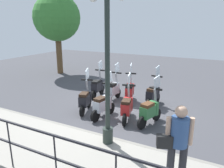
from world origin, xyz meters
TOP-DOWN VIEW (x-y plane):
  - ground_plane at (0.00, 0.00)m, footprint 28.00×28.00m
  - promenade_walkway at (-3.15, 0.00)m, footprint 2.20×20.00m
  - fence_railing at (-4.20, 0.00)m, footprint 0.04×16.03m
  - lamp_post_near at (-2.40, -0.72)m, footprint 0.26×0.90m
  - pedestrian_with_bag at (-3.14, -2.56)m, footprint 0.47×0.61m
  - tree_large at (3.82, 6.11)m, footprint 2.82×2.82m
  - scooter_near_0 at (-0.64, -1.26)m, footprint 1.21×0.53m
  - scooter_near_1 at (-0.67, -0.50)m, footprint 1.22×0.51m
  - scooter_near_2 at (-0.85, 0.30)m, footprint 1.23×0.46m
  - scooter_near_3 at (-0.70, 1.11)m, footprint 1.20×0.55m
  - scooter_far_0 at (0.97, -0.87)m, footprint 1.23×0.44m
  - scooter_far_1 at (0.97, 0.10)m, footprint 1.21×0.53m
  - scooter_far_2 at (0.81, 0.75)m, footprint 1.23×0.44m
  - scooter_far_3 at (0.93, 1.58)m, footprint 1.23×0.44m

SIDE VIEW (x-z plane):
  - ground_plane at x=0.00m, z-range 0.00..0.00m
  - promenade_walkway at x=-3.15m, z-range 0.00..0.15m
  - scooter_near_0 at x=-0.64m, z-range -0.29..1.25m
  - scooter_near_1 at x=-0.67m, z-range -0.29..1.25m
  - scooter_near_2 at x=-0.85m, z-range -0.29..1.25m
  - scooter_near_3 at x=-0.70m, z-range -0.29..1.25m
  - scooter_far_0 at x=0.97m, z-range -0.29..1.25m
  - scooter_far_1 at x=0.97m, z-range -0.29..1.25m
  - scooter_far_2 at x=0.81m, z-range -0.29..1.25m
  - scooter_far_3 at x=0.93m, z-range -0.29..1.25m
  - fence_railing at x=-4.20m, z-range 0.36..1.43m
  - pedestrian_with_bag at x=-3.14m, z-range 0.28..1.87m
  - lamp_post_near at x=-2.40m, z-range -0.09..3.93m
  - tree_large at x=3.82m, z-range 0.98..5.81m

